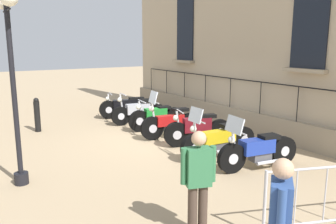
{
  "coord_description": "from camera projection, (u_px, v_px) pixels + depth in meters",
  "views": [
    {
      "loc": [
        5.39,
        8.54,
        2.82
      ],
      "look_at": [
        -0.09,
        0.0,
        0.8
      ],
      "focal_mm": 36.93,
      "sensor_mm": 36.0,
      "label": 1
    }
  ],
  "objects": [
    {
      "name": "building_facade",
      "position": [
        242.0,
        22.0,
        11.35
      ],
      "size": [
        0.82,
        12.66,
        7.25
      ],
      "color": "tan",
      "rests_on": "ground_plane"
    },
    {
      "name": "lamppost",
      "position": [
        11.0,
        56.0,
        6.55
      ],
      "size": [
        0.33,
        1.03,
        3.79
      ],
      "color": "black",
      "rests_on": "ground_plane"
    },
    {
      "name": "motorcycle_maroon",
      "position": [
        198.0,
        130.0,
        9.67
      ],
      "size": [
        1.96,
        0.78,
        1.02
      ],
      "color": "black",
      "rests_on": "ground_plane"
    },
    {
      "name": "ground_plane",
      "position": [
        165.0,
        138.0,
        10.45
      ],
      "size": [
        60.0,
        60.0,
        0.0
      ],
      "primitive_type": "plane",
      "color": "tan"
    },
    {
      "name": "motorcycle_blue",
      "position": [
        258.0,
        150.0,
        7.84
      ],
      "size": [
        2.1,
        0.77,
        1.27
      ],
      "color": "black",
      "rests_on": "ground_plane"
    },
    {
      "name": "motorcycle_silver",
      "position": [
        139.0,
        112.0,
        12.29
      ],
      "size": [
        2.05,
        0.69,
        1.11
      ],
      "color": "black",
      "rests_on": "ground_plane"
    },
    {
      "name": "motorcycle_black",
      "position": [
        127.0,
        107.0,
        13.31
      ],
      "size": [
        2.13,
        0.81,
        0.97
      ],
      "color": "black",
      "rests_on": "ground_plane"
    },
    {
      "name": "motorcycle_yellow",
      "position": [
        219.0,
        140.0,
        8.65
      ],
      "size": [
        2.23,
        0.6,
        1.33
      ],
      "color": "black",
      "rests_on": "ground_plane"
    },
    {
      "name": "pedestrian_walking",
      "position": [
        198.0,
        178.0,
        4.99
      ],
      "size": [
        0.51,
        0.32,
        1.61
      ],
      "color": "#47382D",
      "rests_on": "ground_plane"
    },
    {
      "name": "bollard",
      "position": [
        37.0,
        115.0,
        11.14
      ],
      "size": [
        0.19,
        0.19,
        1.11
      ],
      "color": "black",
      "rests_on": "ground_plane"
    },
    {
      "name": "motorcycle_green",
      "position": [
        157.0,
        117.0,
        11.39
      ],
      "size": [
        1.96,
        0.67,
        1.02
      ],
      "color": "black",
      "rests_on": "ground_plane"
    },
    {
      "name": "motorcycle_red",
      "position": [
        171.0,
        123.0,
        10.44
      ],
      "size": [
        1.97,
        0.6,
        1.46
      ],
      "color": "black",
      "rests_on": "ground_plane"
    },
    {
      "name": "pedestrian_standing",
      "position": [
        279.0,
        223.0,
        3.68
      ],
      "size": [
        0.42,
        0.4,
        1.66
      ],
      "color": "#23283D",
      "rests_on": "ground_plane"
    }
  ]
}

